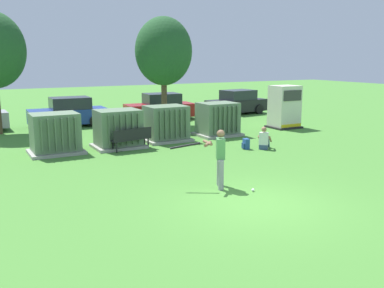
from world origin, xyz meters
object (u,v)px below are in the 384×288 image
Objects in this scene: transformer_west at (55,134)px; parked_car_left_of_center at (69,113)px; transformer_mid_west at (118,129)px; sports_ball at (253,190)px; backpack at (246,144)px; park_bench at (132,138)px; seated_spectator at (264,140)px; transformer_east at (218,120)px; batter at (218,155)px; parked_car_right_of_center at (160,107)px; parked_car_rightmost at (237,103)px; generator_enclosure at (284,107)px; transformer_mid_east at (166,124)px.

transformer_west is 7.12m from parked_car_left_of_center.
transformer_west is 1.00× the size of transformer_mid_west.
sports_ball is 0.20× the size of backpack.
parked_car_left_of_center reaches higher than park_bench.
seated_spectator is 11.67m from parked_car_left_of_center.
transformer_mid_west is at bearing -175.16° from transformer_east.
batter is 1.41m from sports_ball.
transformer_mid_west is 8.57m from parked_car_right_of_center.
sports_ball is 0.09× the size of seated_spectator.
transformer_mid_west is at bearing 148.65° from seated_spectator.
park_bench is 13.02m from parked_car_rightmost.
transformer_mid_west is at bearing -147.41° from parked_car_rightmost.
transformer_mid_west reaches higher than park_bench.
parked_car_rightmost is (6.18, 9.78, 0.54)m from backpack.
transformer_east reaches higher than park_bench.
batter is (3.27, -7.09, 0.19)m from transformer_west.
parked_car_left_of_center reaches higher than backpack.
parked_car_right_of_center is (4.78, 7.72, 0.22)m from park_bench.
transformer_mid_west is 5.28m from transformer_east.
parked_car_right_of_center is at bearing 75.75° from sports_ball.
backpack is (-5.11, -3.63, -0.92)m from generator_enclosure.
transformer_mid_west is 0.49× the size of parked_car_left_of_center.
transformer_mid_west is 0.91m from park_bench.
parked_car_left_of_center is at bearing -179.97° from parked_car_right_of_center.
transformer_mid_west is 2.48m from transformer_mid_east.
parked_car_left_of_center is at bearing 131.90° from transformer_east.
batter reaches higher than transformer_east.
transformer_mid_west is 0.91× the size of generator_enclosure.
batter is at bearing 129.40° from sports_ball.
transformer_mid_east and parked_car_rightmost have the same top height.
generator_enclosure is at bearing 3.10° from transformer_west.
transformer_mid_east and parked_car_left_of_center have the same top height.
transformer_mid_west is at bearing -1.79° from transformer_west.
seated_spectator is 0.79m from backpack.
batter is at bearing -86.58° from park_bench.
parked_car_rightmost is at bearing 26.99° from transformer_west.
transformer_mid_west is at bearing -170.62° from transformer_mid_east.
batter is 19.33× the size of sports_ball.
seated_spectator is at bearing -88.81° from parked_car_right_of_center.
park_bench is at bearing -170.53° from generator_enclosure.
parked_car_right_of_center is at bearing 72.39° from batter.
seated_spectator is 0.23× the size of parked_car_left_of_center.
transformer_mid_east is at bearing 128.13° from seated_spectator.
seated_spectator is at bearing 39.29° from batter.
park_bench is 5.54m from seated_spectator.
generator_enclosure is (7.27, 0.34, 0.35)m from transformer_mid_east.
parked_car_left_of_center is (-0.52, 6.89, -0.04)m from transformer_mid_west.
transformer_mid_east is 2.82m from transformer_east.
transformer_west and transformer_mid_east have the same top height.
transformer_east is at bearing 4.84° from transformer_mid_west.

